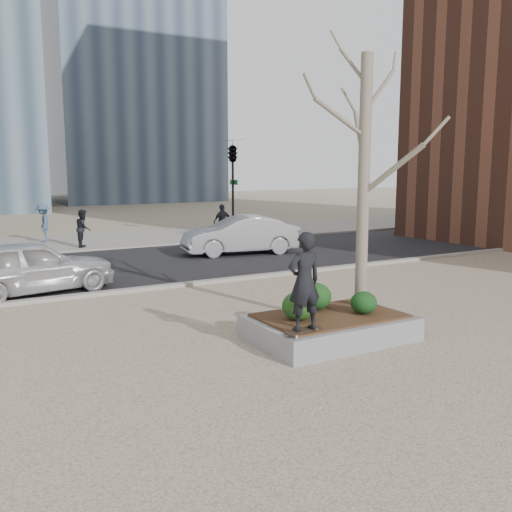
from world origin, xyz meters
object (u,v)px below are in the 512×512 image
planter (330,328)px  skateboarder (304,281)px  police_car (31,267)px  skateboard (304,332)px

planter → skateboarder: bearing=-147.4°
planter → police_car: police_car is taller
planter → skateboard: bearing=-147.4°
skateboard → police_car: police_car is taller
planter → skateboarder: (-1.10, -0.70, 1.15)m
planter → skateboard: (-1.10, -0.70, 0.26)m
skateboarder → police_car: skateboarder is taller
skateboard → skateboarder: size_ratio=0.46×
planter → police_car: size_ratio=0.71×
planter → skateboarder: size_ratio=1.76×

